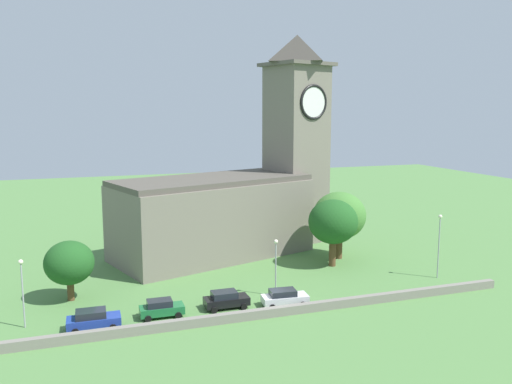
{
  "coord_description": "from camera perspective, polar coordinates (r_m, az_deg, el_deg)",
  "views": [
    {
      "loc": [
        -18.01,
        -47.1,
        19.27
      ],
      "look_at": [
        1.29,
        8.79,
        10.2
      ],
      "focal_mm": 37.43,
      "sensor_mm": 36.0,
      "label": 1
    }
  ],
  "objects": [
    {
      "name": "streetlamp_west_end",
      "position": [
        52.12,
        -23.73,
        -8.77
      ],
      "size": [
        0.44,
        0.44,
        6.29
      ],
      "color": "#9EA0A5",
      "rests_on": "ground"
    },
    {
      "name": "church",
      "position": [
        73.24,
        -1.5,
        0.32
      ],
      "size": [
        33.01,
        18.98,
        29.9
      ],
      "color": "slate",
      "rests_on": "ground"
    },
    {
      "name": "tree_churchyard",
      "position": [
        66.69,
        8.24,
        -3.19
      ],
      "size": [
        6.13,
        6.13,
        8.41
      ],
      "color": "brown",
      "rests_on": "ground"
    },
    {
      "name": "car_blue",
      "position": [
        50.76,
        -17.01,
        -12.9
      ],
      "size": [
        4.7,
        2.41,
        1.77
      ],
      "color": "#233D9E",
      "rests_on": "ground"
    },
    {
      "name": "car_green",
      "position": [
        52.08,
        -10.09,
        -12.13
      ],
      "size": [
        4.15,
        2.12,
        1.68
      ],
      "color": "#1E6B38",
      "rests_on": "ground"
    },
    {
      "name": "tree_riverside_west",
      "position": [
        70.3,
        8.91,
        -2.53
      ],
      "size": [
        6.88,
        6.88,
        8.82
      ],
      "color": "brown",
      "rests_on": "ground"
    },
    {
      "name": "streetlamp_central",
      "position": [
        65.0,
        19.0,
        -4.5
      ],
      "size": [
        0.44,
        0.44,
        7.47
      ],
      "color": "#9EA0A5",
      "rests_on": "ground"
    },
    {
      "name": "car_black",
      "position": [
        53.56,
        -3.23,
        -11.39
      ],
      "size": [
        4.39,
        2.28,
        1.7
      ],
      "color": "black",
      "rests_on": "ground"
    },
    {
      "name": "ground_plane",
      "position": [
        67.47,
        -2.79,
        -7.88
      ],
      "size": [
        200.0,
        200.0,
        0.0
      ],
      "primitive_type": "plane",
      "color": "#517F42"
    },
    {
      "name": "tree_riverside_east",
      "position": [
        57.76,
        -19.33,
        -7.17
      ],
      "size": [
        4.98,
        4.98,
        6.21
      ],
      "color": "brown",
      "rests_on": "ground"
    },
    {
      "name": "car_white",
      "position": [
        54.16,
        3.05,
        -11.18
      ],
      "size": [
        4.72,
        2.55,
        1.65
      ],
      "color": "silver",
      "rests_on": "ground"
    },
    {
      "name": "streetlamp_west_mid",
      "position": [
        55.85,
        2.13,
        -7.01
      ],
      "size": [
        0.44,
        0.44,
        6.06
      ],
      "color": "#9EA0A5",
      "rests_on": "ground"
    },
    {
      "name": "quay_barrier",
      "position": [
        51.87,
        2.7,
        -12.58
      ],
      "size": [
        49.91,
        0.7,
        0.86
      ],
      "primitive_type": "cube",
      "color": "gray",
      "rests_on": "ground"
    }
  ]
}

